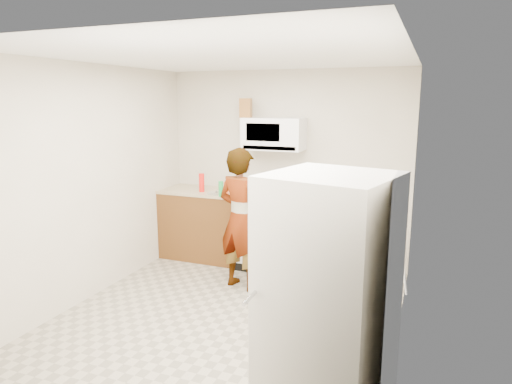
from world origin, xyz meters
The scene contains 20 objects.
floor centered at (0.00, 0.00, 0.00)m, with size 3.60×3.60×0.00m, color gray.
back_wall centered at (0.00, 1.79, 1.25)m, with size 3.20×0.02×2.50m, color beige.
right_wall centered at (1.59, 0.00, 1.25)m, with size 0.02×3.60×2.50m, color beige.
cabinet_left centered at (-1.04, 1.49, 0.45)m, with size 1.12×0.62×0.90m, color brown.
counter_left centered at (-1.04, 1.49, 0.92)m, with size 1.14×0.64×0.04m, color tan.
cabinet_right centered at (0.68, 1.49, 0.45)m, with size 0.80×0.62×0.90m, color brown.
counter_right centered at (0.68, 1.49, 0.92)m, with size 0.82×0.64×0.04m, color tan.
gas_range centered at (-0.10, 1.48, 0.49)m, with size 0.76×0.65×1.13m.
microwave centered at (-0.10, 1.61, 1.70)m, with size 0.76×0.38×0.40m, color white.
person centered at (-0.17, 0.70, 0.81)m, with size 0.59×0.39×1.62m, color tan.
fridge centered at (1.26, -1.26, 0.85)m, with size 0.70×0.70×1.70m, color beige.
kettle centered at (0.79, 1.58, 1.02)m, with size 0.14×0.14×0.17m, color white.
jug centered at (-0.47, 1.58, 2.02)m, with size 0.14×0.14×0.24m, color brown.
saucepan centered at (-0.24, 1.64, 1.02)m, with size 0.23×0.23×0.13m, color silver.
tray centered at (0.00, 1.35, 0.96)m, with size 0.25×0.16×0.05m, color white.
bottle_spray centered at (-1.01, 1.37, 1.06)m, with size 0.07×0.07×0.24m, color red.
bottle_hot_sauce centered at (-0.60, 1.25, 1.02)m, with size 0.06×0.06×0.17m, color #EA4B1A.
bottle_green_cap centered at (-0.65, 1.19, 1.03)m, with size 0.06×0.06×0.19m, color green.
pot_lid centered at (-0.78, 1.32, 0.94)m, with size 0.24×0.24×0.01m, color white.
broom centered at (1.54, 1.07, 0.60)m, with size 0.03×0.03×1.20m, color silver.
Camera 1 is at (1.80, -3.84, 2.12)m, focal length 32.00 mm.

